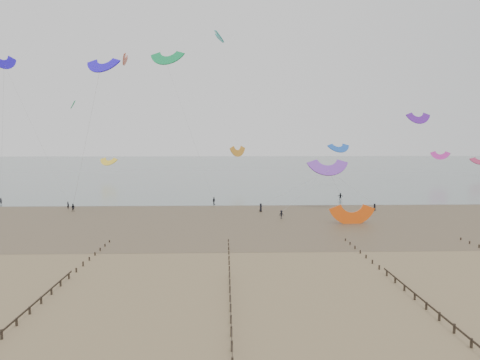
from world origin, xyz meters
name	(u,v)px	position (x,y,z in m)	size (l,w,h in m)	color
ground	(198,263)	(0.00, 0.00, 0.00)	(500.00, 500.00, 0.00)	brown
sea_and_shore	(187,217)	(-4.08, 34.40, 0.01)	(500.00, 665.00, 0.03)	#475654
groynes	(231,316)	(4.00, -19.05, 0.47)	(72.16, 50.16, 1.00)	black
kitesurfer_lead	(68,205)	(-31.55, 46.29, 0.83)	(0.60, 0.40, 1.65)	black
kitesurfers	(280,204)	(15.94, 46.32, 0.85)	(133.05, 28.96, 1.83)	black
grounded_kite	(352,224)	(26.89, 26.21, 0.00)	(7.09, 3.71, 5.40)	#F6550F
kites_airborne	(160,124)	(-16.55, 87.42, 20.06)	(252.59, 109.68, 44.93)	teal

